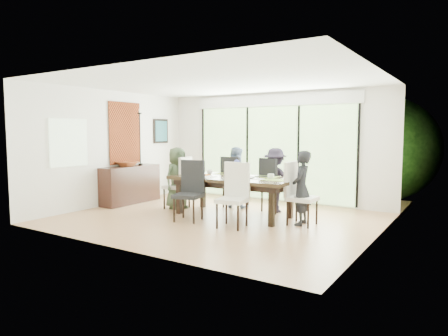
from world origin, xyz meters
The scene contains 62 objects.
floor centered at (0.00, 0.00, -0.01)m, with size 6.00×5.00×0.01m, color #96613C.
ceiling centered at (0.00, 0.00, 2.71)m, with size 6.00×5.00×0.01m, color white.
wall_back centered at (0.00, 2.51, 1.35)m, with size 6.00×0.02×2.70m, color silver.
wall_front centered at (0.00, -2.51, 1.35)m, with size 6.00×0.02×2.70m, color silver.
wall_left centered at (-3.01, 0.00, 1.35)m, with size 0.02×5.00×2.70m, color beige.
wall_right centered at (3.01, 0.00, 1.35)m, with size 0.02×5.00×2.70m, color silver.
glass_doors centered at (0.00, 2.47, 1.20)m, with size 4.20×0.02×2.30m, color #598C3F.
blinds_header centered at (0.00, 2.46, 2.50)m, with size 4.40×0.06×0.28m, color white.
mullion_a centered at (-2.10, 2.46, 1.20)m, with size 0.05×0.04×2.30m, color black.
mullion_b centered at (-0.70, 2.46, 1.20)m, with size 0.05×0.04×2.30m, color black.
mullion_c centered at (0.70, 2.46, 1.20)m, with size 0.05×0.04×2.30m, color black.
mullion_d centered at (2.10, 2.46, 1.20)m, with size 0.05×0.04×2.30m, color black.
side_window centered at (-2.97, -1.20, 1.50)m, with size 0.02×0.90×1.00m, color #8CAD7F.
deck centered at (0.00, 3.40, -0.05)m, with size 6.00×1.80×0.10m, color brown.
rail_top centered at (0.00, 4.20, 0.55)m, with size 6.00×0.08×0.06m, color brown.
foliage_left centered at (-1.80, 5.20, 1.44)m, with size 3.20×3.20×3.20m, color #14380F.
foliage_mid centered at (0.40, 5.80, 1.80)m, with size 4.00×4.00×4.00m, color #14380F.
foliage_right centered at (2.20, 5.00, 1.26)m, with size 2.80×2.80×2.80m, color #14380F.
foliage_far centered at (-0.60, 6.50, 1.62)m, with size 3.60×3.60×3.60m, color #14380F.
table_top centered at (0.12, 0.42, 0.78)m, with size 2.58×1.18×0.06m, color black.
table_apron centered at (0.12, 0.42, 0.68)m, with size 2.37×0.97×0.11m, color black.
table_leg_fl centered at (-0.96, -0.01, 0.37)m, with size 0.10×0.10×0.74m, color black.
table_leg_fr centered at (1.20, -0.01, 0.37)m, with size 0.10×0.10×0.74m, color black.
table_leg_bl centered at (-0.96, 0.85, 0.37)m, with size 0.10×0.10×0.74m, color black.
table_leg_br centered at (1.20, 0.85, 0.37)m, with size 0.10×0.10×0.74m, color black.
chair_left_end centered at (-1.38, 0.42, 0.59)m, with size 0.50×0.50×1.18m, color beige, non-canonical shape.
chair_right_end centered at (1.62, 0.42, 0.59)m, with size 0.50×0.50×1.18m, color white, non-canonical shape.
chair_far_left centered at (-0.33, 1.27, 0.59)m, with size 0.50×0.50×1.18m, color black, non-canonical shape.
chair_far_right centered at (0.67, 1.27, 0.59)m, with size 0.50×0.50×1.18m, color black, non-canonical shape.
chair_near_left centered at (-0.38, -0.45, 0.59)m, with size 0.50×0.50×1.18m, color black, non-canonical shape.
chair_near_right centered at (0.62, -0.45, 0.59)m, with size 0.50×0.50×1.18m, color white, non-canonical shape.
person_left_end centered at (-1.36, 0.42, 0.69)m, with size 0.65×0.41×1.39m, color #36462E.
person_right_end centered at (1.60, 0.42, 0.69)m, with size 0.65×0.41×1.39m, color black.
person_far_left centered at (-0.33, 1.25, 0.69)m, with size 0.65×0.41×1.39m, color #7387A6.
person_far_right centered at (0.67, 1.25, 0.69)m, with size 0.65×0.41×1.39m, color black.
placemat_left centered at (-0.83, 0.42, 0.81)m, with size 0.47×0.34×0.01m, color #A1C546.
placemat_right centered at (1.07, 0.42, 0.81)m, with size 0.47×0.34×0.01m, color olive.
placemat_far_l centered at (-0.33, 0.82, 0.81)m, with size 0.47×0.34×0.01m, color #93AC3D.
placemat_far_r centered at (0.67, 0.82, 0.81)m, with size 0.47×0.34×0.01m, color #93B340.
placemat_paper centered at (-0.43, 0.12, 0.81)m, with size 0.47×0.34×0.01m, color white.
tablet_far_l centered at (-0.23, 0.77, 0.82)m, with size 0.28×0.19×0.01m, color black.
tablet_far_r centered at (0.62, 0.77, 0.82)m, with size 0.26×0.18×0.01m, color black.
papers centered at (0.82, 0.37, 0.81)m, with size 0.32×0.24×0.00m, color white.
platter_base centered at (-0.43, 0.12, 0.83)m, with size 0.28×0.28×0.03m, color white.
platter_snacks centered at (-0.43, 0.12, 0.85)m, with size 0.22×0.22×0.02m, color #C95B17.
vase centered at (0.17, 0.47, 0.87)m, with size 0.09×0.09×0.13m, color silver.
hyacinth_stems centered at (0.17, 0.47, 1.00)m, with size 0.04×0.04×0.17m, color #337226.
hyacinth_blooms centered at (0.17, 0.47, 1.11)m, with size 0.12×0.12×0.12m, color #444CAA.
laptop centered at (-0.73, 0.32, 0.82)m, with size 0.36×0.23×0.03m, color silver.
cup_a centered at (-0.58, 0.57, 0.86)m, with size 0.13×0.13×0.10m, color white.
cup_b centered at (0.27, 0.32, 0.86)m, with size 0.11×0.11×0.10m, color white.
cup_c centered at (0.92, 0.52, 0.86)m, with size 0.13×0.13×0.10m, color white.
book centered at (0.37, 0.47, 0.82)m, with size 0.18×0.24×0.02m, color white.
sideboard centered at (-2.76, 0.34, 0.45)m, with size 0.45×1.61×0.91m, color black.
bowl centered at (-2.76, 0.24, 0.96)m, with size 0.48×0.48×0.12m, color brown.
candlestick_base centered at (-2.76, 0.69, 0.93)m, with size 0.10×0.10×0.04m, color black.
candlestick_shaft centered at (-2.76, 0.69, 1.56)m, with size 0.02×0.02×1.26m, color black.
candlestick_pan centered at (-2.76, 0.69, 2.18)m, with size 0.10×0.10×0.03m, color black.
candle centered at (-2.76, 0.69, 2.24)m, with size 0.04×0.04×0.10m, color silver.
tapestry centered at (-2.97, 0.40, 1.70)m, with size 0.02×1.00×1.50m, color #9B3716.
art_frame centered at (-2.97, 1.70, 1.75)m, with size 0.03×0.55×0.65m, color black.
art_canvas centered at (-2.95, 1.70, 1.75)m, with size 0.01×0.45×0.55m, color #1B4B56.
Camera 1 is at (4.34, -6.53, 1.74)m, focal length 32.00 mm.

